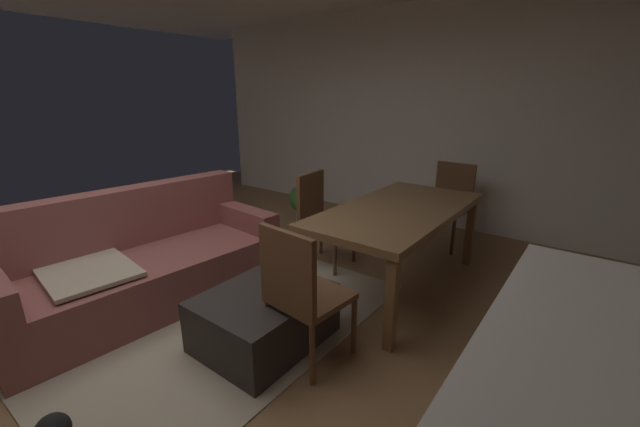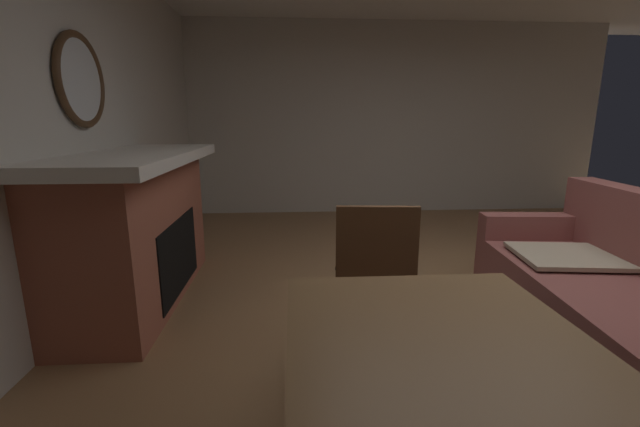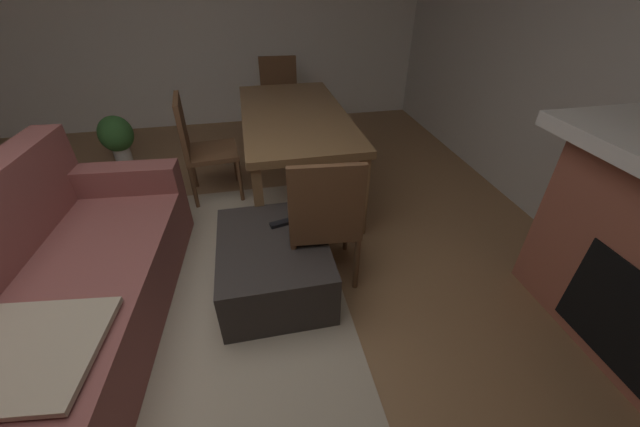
{
  "view_description": "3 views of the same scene",
  "coord_description": "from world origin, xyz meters",
  "px_view_note": "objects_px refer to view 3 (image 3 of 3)",
  "views": [
    {
      "loc": [
        -1.15,
        -2.37,
        1.67
      ],
      "look_at": [
        0.44,
        -1.17,
        1.04
      ],
      "focal_mm": 21.42,
      "sensor_mm": 36.0,
      "label": 1
    },
    {
      "loc": [
        2.41,
        -1.44,
        1.37
      ],
      "look_at": [
        0.91,
        -1.34,
        1.02
      ],
      "focal_mm": 22.95,
      "sensor_mm": 36.0,
      "label": 2
    },
    {
      "loc": [
        -1.32,
        -0.62,
        1.8
      ],
      "look_at": [
        0.34,
        -0.96,
        0.63
      ],
      "focal_mm": 20.17,
      "sensor_mm": 36.0,
      "label": 3
    }
  ],
  "objects_px": {
    "couch": "(50,301)",
    "dining_chair_east": "(279,94)",
    "ottoman_coffee_table": "(274,264)",
    "dining_chair_west": "(324,217)",
    "dining_chair_north": "(199,143)",
    "dining_table": "(294,120)",
    "tv_remote": "(282,223)",
    "potted_plant": "(117,137)"
  },
  "relations": [
    {
      "from": "dining_chair_west",
      "to": "dining_chair_east",
      "type": "relative_size",
      "value": 1.0
    },
    {
      "from": "ottoman_coffee_table",
      "to": "dining_chair_west",
      "type": "bearing_deg",
      "value": -90.5
    },
    {
      "from": "couch",
      "to": "dining_chair_west",
      "type": "distance_m",
      "value": 1.57
    },
    {
      "from": "potted_plant",
      "to": "dining_table",
      "type": "bearing_deg",
      "value": -115.29
    },
    {
      "from": "tv_remote",
      "to": "dining_table",
      "type": "bearing_deg",
      "value": -25.78
    },
    {
      "from": "tv_remote",
      "to": "dining_table",
      "type": "xyz_separation_m",
      "value": [
        1.14,
        -0.26,
        0.27
      ]
    },
    {
      "from": "tv_remote",
      "to": "dining_chair_east",
      "type": "bearing_deg",
      "value": -19.22
    },
    {
      "from": "dining_chair_north",
      "to": "dining_table",
      "type": "bearing_deg",
      "value": -89.4
    },
    {
      "from": "dining_chair_east",
      "to": "dining_table",
      "type": "bearing_deg",
      "value": 179.69
    },
    {
      "from": "dining_chair_east",
      "to": "couch",
      "type": "bearing_deg",
      "value": 150.95
    },
    {
      "from": "ottoman_coffee_table",
      "to": "couch",
      "type": "bearing_deg",
      "value": 99.05
    },
    {
      "from": "tv_remote",
      "to": "dining_chair_north",
      "type": "relative_size",
      "value": 0.17
    },
    {
      "from": "ottoman_coffee_table",
      "to": "dining_chair_north",
      "type": "relative_size",
      "value": 0.92
    },
    {
      "from": "potted_plant",
      "to": "couch",
      "type": "bearing_deg",
      "value": -174.63
    },
    {
      "from": "couch",
      "to": "ottoman_coffee_table",
      "type": "xyz_separation_m",
      "value": [
        0.19,
        -1.21,
        -0.13
      ]
    },
    {
      "from": "dining_chair_east",
      "to": "tv_remote",
      "type": "bearing_deg",
      "value": 173.82
    },
    {
      "from": "dining_chair_east",
      "to": "potted_plant",
      "type": "xyz_separation_m",
      "value": [
        -0.47,
        1.78,
        -0.2
      ]
    },
    {
      "from": "ottoman_coffee_table",
      "to": "dining_chair_north",
      "type": "distance_m",
      "value": 1.43
    },
    {
      "from": "ottoman_coffee_table",
      "to": "dining_table",
      "type": "distance_m",
      "value": 1.43
    },
    {
      "from": "ottoman_coffee_table",
      "to": "potted_plant",
      "type": "distance_m",
      "value": 2.58
    },
    {
      "from": "couch",
      "to": "dining_chair_east",
      "type": "xyz_separation_m",
      "value": [
        2.81,
        -1.56,
        0.2
      ]
    },
    {
      "from": "ottoman_coffee_table",
      "to": "potted_plant",
      "type": "bearing_deg",
      "value": 33.73
    },
    {
      "from": "ottoman_coffee_table",
      "to": "dining_chair_west",
      "type": "relative_size",
      "value": 0.92
    },
    {
      "from": "tv_remote",
      "to": "couch",
      "type": "bearing_deg",
      "value": 92.39
    },
    {
      "from": "dining_table",
      "to": "dining_chair_east",
      "type": "xyz_separation_m",
      "value": [
        1.31,
        -0.01,
        -0.14
      ]
    },
    {
      "from": "ottoman_coffee_table",
      "to": "dining_chair_west",
      "type": "xyz_separation_m",
      "value": [
        -0.0,
        -0.33,
        0.33
      ]
    },
    {
      "from": "dining_table",
      "to": "dining_chair_west",
      "type": "distance_m",
      "value": 1.32
    },
    {
      "from": "dining_table",
      "to": "dining_chair_east",
      "type": "height_order",
      "value": "dining_chair_east"
    },
    {
      "from": "dining_table",
      "to": "dining_chair_west",
      "type": "height_order",
      "value": "dining_chair_west"
    },
    {
      "from": "tv_remote",
      "to": "dining_chair_west",
      "type": "relative_size",
      "value": 0.17
    },
    {
      "from": "couch",
      "to": "dining_table",
      "type": "bearing_deg",
      "value": -46.01
    },
    {
      "from": "couch",
      "to": "dining_chair_east",
      "type": "height_order",
      "value": "dining_chair_east"
    },
    {
      "from": "couch",
      "to": "ottoman_coffee_table",
      "type": "distance_m",
      "value": 1.23
    },
    {
      "from": "dining_chair_west",
      "to": "potted_plant",
      "type": "xyz_separation_m",
      "value": [
        2.15,
        1.77,
        -0.2
      ]
    },
    {
      "from": "dining_chair_west",
      "to": "tv_remote",
      "type": "bearing_deg",
      "value": 56.21
    },
    {
      "from": "couch",
      "to": "ottoman_coffee_table",
      "type": "relative_size",
      "value": 2.56
    },
    {
      "from": "tv_remote",
      "to": "potted_plant",
      "type": "distance_m",
      "value": 2.5
    },
    {
      "from": "dining_table",
      "to": "couch",
      "type": "bearing_deg",
      "value": 133.99
    },
    {
      "from": "dining_chair_north",
      "to": "tv_remote",
      "type": "bearing_deg",
      "value": -152.74
    },
    {
      "from": "dining_chair_west",
      "to": "dining_chair_east",
      "type": "xyz_separation_m",
      "value": [
        2.62,
        -0.02,
        0.0
      ]
    },
    {
      "from": "ottoman_coffee_table",
      "to": "dining_chair_north",
      "type": "bearing_deg",
      "value": 21.1
    },
    {
      "from": "dining_chair_west",
      "to": "potted_plant",
      "type": "height_order",
      "value": "dining_chair_west"
    }
  ]
}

